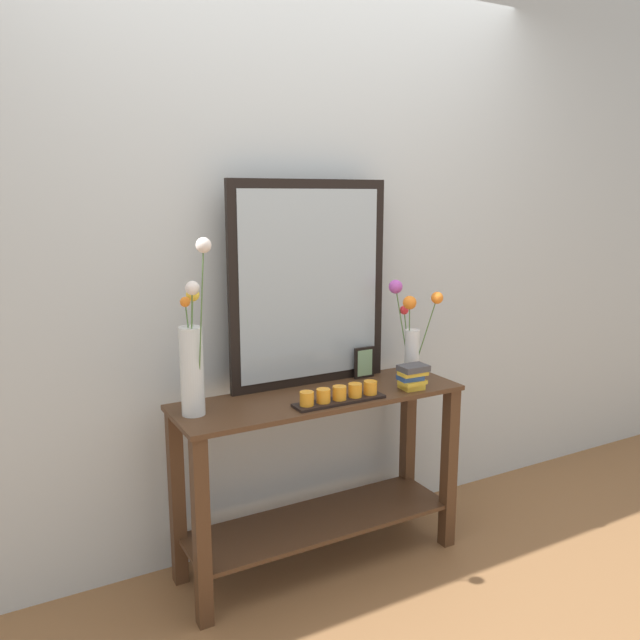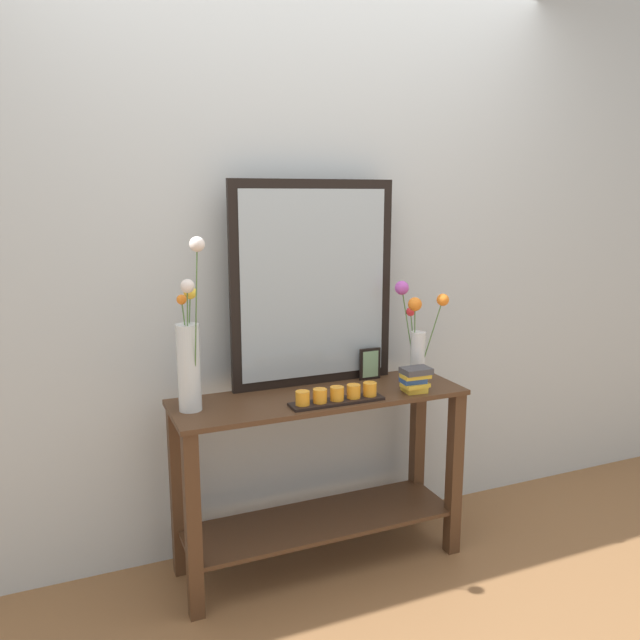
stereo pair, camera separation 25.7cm
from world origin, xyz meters
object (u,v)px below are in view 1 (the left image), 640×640
Objects in this scene: tall_vase_left at (193,357)px; picture_frame_small at (364,363)px; console_table at (320,463)px; candle_tray at (339,396)px; vase_right at (411,332)px; book_stack at (412,376)px; mirror_leaning at (310,284)px.

tall_vase_left is 0.85m from picture_frame_small.
console_table is 0.75m from tall_vase_left.
vase_right is at bearing 14.33° from candle_tray.
console_table is 0.70m from vase_right.
candle_tray is (0.02, -0.12, 0.33)m from console_table.
vase_right reaches higher than book_stack.
candle_tray is at bearing -138.36° from picture_frame_small.
tall_vase_left reaches higher than vase_right.
mirror_leaning is 0.50m from candle_tray.
tall_vase_left is at bearing -172.60° from picture_frame_small.
vase_right reaches higher than candle_tray.
book_stack is at bearing -122.99° from vase_right.
candle_tray is at bearing 179.89° from book_stack.
picture_frame_small reaches higher than candle_tray.
console_table is at bearing 178.54° from vase_right.
console_table is 0.76m from mirror_leaning.
vase_right is at bearing -40.01° from picture_frame_small.
book_stack is (0.92, -0.14, -0.17)m from tall_vase_left.
tall_vase_left is at bearing 171.51° from book_stack.
mirror_leaning is at bearing 14.52° from tall_vase_left.
vase_right is at bearing 57.01° from book_stack.
mirror_leaning reaches higher than tall_vase_left.
picture_frame_small is 0.26m from book_stack.
tall_vase_left is 0.99m from vase_right.
candle_tray is at bearing -165.67° from vase_right.
console_table is 1.83× the size of tall_vase_left.
tall_vase_left is 5.36× the size of book_stack.
picture_frame_small is at bearing 7.40° from tall_vase_left.
mirror_leaning reaches higher than console_table.
mirror_leaning is at bearing 76.81° from console_table.
candle_tray is 0.37m from picture_frame_small.
vase_right is 0.21m from book_stack.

